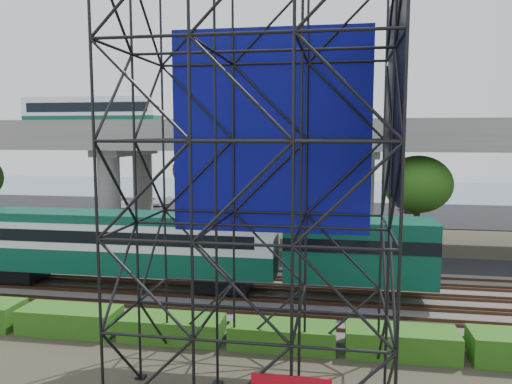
# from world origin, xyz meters

# --- Properties ---
(ground) EXTENTS (140.00, 140.00, 0.00)m
(ground) POSITION_xyz_m (0.00, 0.00, 0.00)
(ground) COLOR #474233
(ground) RESTS_ON ground
(ballast_bed) EXTENTS (90.00, 12.00, 0.20)m
(ballast_bed) POSITION_xyz_m (0.00, 2.00, 0.10)
(ballast_bed) COLOR slate
(ballast_bed) RESTS_ON ground
(service_road) EXTENTS (90.00, 5.00, 0.08)m
(service_road) POSITION_xyz_m (0.00, 10.50, 0.04)
(service_road) COLOR black
(service_road) RESTS_ON ground
(parking_lot) EXTENTS (90.00, 18.00, 0.08)m
(parking_lot) POSITION_xyz_m (0.00, 34.00, 0.04)
(parking_lot) COLOR black
(parking_lot) RESTS_ON ground
(harbor_water) EXTENTS (140.00, 40.00, 0.03)m
(harbor_water) POSITION_xyz_m (0.00, 56.00, 0.01)
(harbor_water) COLOR #425D6C
(harbor_water) RESTS_ON ground
(rail_tracks) EXTENTS (90.00, 9.52, 0.16)m
(rail_tracks) POSITION_xyz_m (0.00, 2.00, 0.28)
(rail_tracks) COLOR #472D1E
(rail_tracks) RESTS_ON ballast_bed
(commuter_train) EXTENTS (29.30, 3.06, 4.30)m
(commuter_train) POSITION_xyz_m (-2.44, 2.00, 2.88)
(commuter_train) COLOR black
(commuter_train) RESTS_ON rail_tracks
(overpass) EXTENTS (80.00, 12.00, 12.40)m
(overpass) POSITION_xyz_m (-0.95, 16.00, 8.21)
(overpass) COLOR #9E9B93
(overpass) RESTS_ON ground
(scaffold_tower) EXTENTS (9.36, 6.36, 15.00)m
(scaffold_tower) POSITION_xyz_m (5.51, -7.98, 7.47)
(scaffold_tower) COLOR black
(scaffold_tower) RESTS_ON ground
(hedge_strip) EXTENTS (34.60, 1.80, 1.20)m
(hedge_strip) POSITION_xyz_m (1.01, -4.30, 0.56)
(hedge_strip) COLOR #2A5914
(hedge_strip) RESTS_ON ground
(trees) EXTENTS (40.94, 16.94, 7.69)m
(trees) POSITION_xyz_m (-4.67, 16.17, 5.57)
(trees) COLOR #382314
(trees) RESTS_ON ground
(suv) EXTENTS (5.51, 2.74, 1.50)m
(suv) POSITION_xyz_m (-2.02, 10.98, 0.83)
(suv) COLOR black
(suv) RESTS_ON service_road
(parked_cars) EXTENTS (36.07, 9.81, 1.31)m
(parked_cars) POSITION_xyz_m (0.84, 33.40, 0.68)
(parked_cars) COLOR silver
(parked_cars) RESTS_ON parking_lot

